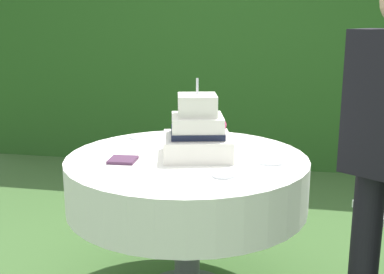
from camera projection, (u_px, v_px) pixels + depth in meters
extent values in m
cube|color=#28561E|center=(241.00, 51.00, 4.87)|extent=(5.14, 0.47, 2.24)
cylinder|color=#4C4C51|center=(187.00, 231.00, 2.56)|extent=(0.13, 0.13, 0.74)
cylinder|color=olive|center=(187.00, 160.00, 2.47)|extent=(1.17, 1.17, 0.03)
cylinder|color=white|center=(187.00, 181.00, 2.50)|extent=(1.20, 1.20, 0.25)
cube|color=white|center=(197.00, 146.00, 2.47)|extent=(0.40, 0.40, 0.10)
cube|color=white|center=(197.00, 126.00, 2.45)|extent=(0.30, 0.30, 0.10)
cube|color=black|center=(197.00, 132.00, 2.46)|extent=(0.31, 0.31, 0.03)
cube|color=white|center=(197.00, 105.00, 2.42)|extent=(0.23, 0.23, 0.10)
sphere|color=#D13866|center=(220.00, 125.00, 2.58)|extent=(0.07, 0.07, 0.07)
cylinder|color=silver|center=(197.00, 86.00, 2.40)|extent=(0.01, 0.01, 0.08)
cylinder|color=white|center=(223.00, 175.00, 2.17)|extent=(0.11, 0.11, 0.01)
cylinder|color=white|center=(140.00, 137.00, 2.85)|extent=(0.13, 0.13, 0.01)
cylinder|color=white|center=(270.00, 161.00, 2.38)|extent=(0.14, 0.14, 0.01)
cube|color=#4C2D47|center=(123.00, 160.00, 2.39)|extent=(0.13, 0.13, 0.01)
cylinder|color=white|center=(359.00, 248.00, 2.69)|extent=(0.03, 0.03, 0.45)
cylinder|color=black|center=(363.00, 269.00, 2.06)|extent=(0.12, 0.12, 0.85)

